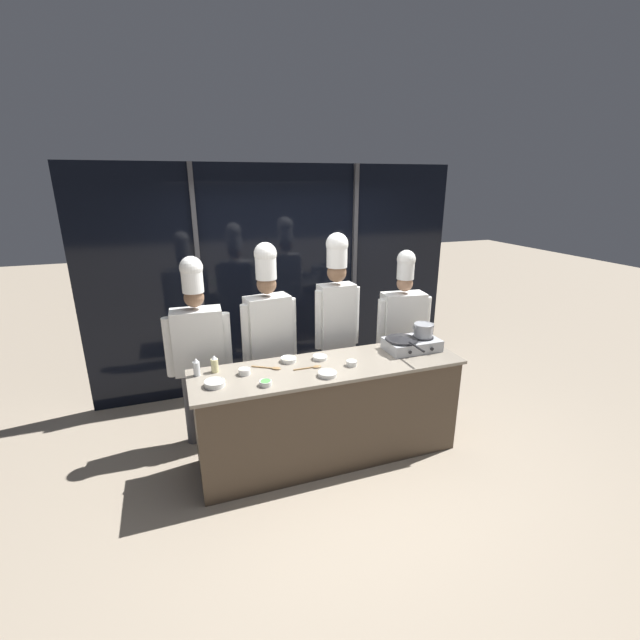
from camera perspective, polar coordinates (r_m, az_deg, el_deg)
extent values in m
plane|color=gray|center=(4.32, 1.17, -17.46)|extent=(24.00, 24.00, 0.00)
cube|color=black|center=(5.24, -5.25, 5.25)|extent=(4.48, 0.04, 2.70)
cube|color=#47474C|center=(5.05, -15.65, 4.16)|extent=(0.05, 0.05, 2.70)
cube|color=#47474C|center=(5.50, 4.56, 5.91)|extent=(0.05, 0.05, 2.70)
cube|color=#4C3D2D|center=(4.07, 1.21, -12.27)|extent=(2.38, 0.64, 0.91)
cube|color=gray|center=(3.86, 1.25, -6.26)|extent=(2.46, 0.67, 0.03)
cube|color=#B2B5BA|center=(4.26, 12.13, -3.20)|extent=(0.52, 0.32, 0.11)
cylinder|color=black|center=(4.18, 10.80, -2.64)|extent=(0.21, 0.21, 0.01)
cylinder|color=black|center=(4.07, 11.93, -4.23)|extent=(0.03, 0.01, 0.03)
cylinder|color=black|center=(4.30, 13.54, -2.23)|extent=(0.21, 0.21, 0.01)
cylinder|color=black|center=(4.19, 14.71, -3.77)|extent=(0.03, 0.01, 0.03)
cylinder|color=#232326|center=(4.18, 10.81, -2.51)|extent=(0.30, 0.30, 0.01)
cone|color=#232326|center=(4.17, 10.82, -2.33)|extent=(0.32, 0.32, 0.04)
cylinder|color=black|center=(3.96, 12.77, -3.52)|extent=(0.02, 0.24, 0.02)
cylinder|color=#93969B|center=(4.28, 13.61, -1.36)|extent=(0.18, 0.18, 0.13)
torus|color=#93969B|center=(4.26, 13.67, -0.55)|extent=(0.19, 0.19, 0.01)
torus|color=#93969B|center=(4.21, 12.48, -1.00)|extent=(0.01, 0.05, 0.05)
torus|color=#93969B|center=(4.32, 14.79, -0.69)|extent=(0.01, 0.05, 0.05)
cylinder|color=beige|center=(3.81, -13.86, -5.91)|extent=(0.06, 0.06, 0.12)
cone|color=white|center=(3.78, -13.95, -4.85)|extent=(0.05, 0.05, 0.03)
cylinder|color=white|center=(3.78, -16.13, -6.27)|extent=(0.06, 0.06, 0.12)
cone|color=white|center=(3.75, -16.23, -5.16)|extent=(0.05, 0.05, 0.04)
cylinder|color=white|center=(3.93, -4.22, -5.31)|extent=(0.14, 0.14, 0.04)
torus|color=white|center=(3.92, -4.23, -5.06)|extent=(0.14, 0.14, 0.01)
cylinder|color=#E0C689|center=(3.92, -4.23, -5.17)|extent=(0.12, 0.12, 0.02)
cylinder|color=white|center=(3.65, 1.00, -7.22)|extent=(0.16, 0.16, 0.03)
torus|color=white|center=(3.64, 1.00, -6.98)|extent=(0.16, 0.16, 0.01)
cylinder|color=beige|center=(3.64, 1.00, -7.09)|extent=(0.13, 0.13, 0.02)
cylinder|color=white|center=(3.58, -13.86, -8.24)|extent=(0.16, 0.16, 0.04)
torus|color=white|center=(3.57, -13.88, -7.94)|extent=(0.17, 0.17, 0.01)
cylinder|color=silver|center=(3.57, -13.87, -8.08)|extent=(0.14, 0.14, 0.02)
cylinder|color=white|center=(3.84, 4.24, -5.78)|extent=(0.09, 0.09, 0.05)
torus|color=white|center=(3.83, 4.25, -5.47)|extent=(0.10, 0.10, 0.01)
cylinder|color=silver|center=(3.84, 4.24, -5.61)|extent=(0.08, 0.08, 0.03)
cylinder|color=white|center=(3.97, -0.01, -5.04)|extent=(0.13, 0.13, 0.03)
torus|color=white|center=(3.96, -0.01, -4.82)|extent=(0.13, 0.13, 0.01)
cylinder|color=white|center=(3.96, -0.01, -4.92)|extent=(0.11, 0.11, 0.02)
cylinder|color=white|center=(3.73, -10.03, -6.80)|extent=(0.10, 0.10, 0.05)
torus|color=white|center=(3.72, -10.05, -6.46)|extent=(0.10, 0.10, 0.01)
cylinder|color=#EAA893|center=(3.72, -10.04, -6.62)|extent=(0.08, 0.08, 0.03)
cylinder|color=white|center=(3.51, -7.27, -8.36)|extent=(0.10, 0.10, 0.04)
torus|color=white|center=(3.50, -7.29, -8.07)|extent=(0.10, 0.10, 0.01)
cylinder|color=#4C9E47|center=(3.51, -7.28, -8.20)|extent=(0.08, 0.08, 0.02)
cube|color=olive|center=(3.84, -7.81, -6.25)|extent=(0.16, 0.11, 0.01)
ellipsoid|color=olive|center=(3.79, -5.87, -6.41)|extent=(0.10, 0.09, 0.02)
cube|color=olive|center=(3.77, -2.26, -6.53)|extent=(0.17, 0.02, 0.01)
ellipsoid|color=olive|center=(3.80, -0.41, -6.23)|extent=(0.08, 0.05, 0.02)
cylinder|color=#4C4C51|center=(4.48, -13.52, -10.82)|extent=(0.12, 0.12, 0.76)
cylinder|color=#4C4C51|center=(4.48, -16.82, -11.11)|extent=(0.12, 0.12, 0.76)
cube|color=white|center=(4.19, -15.94, -2.68)|extent=(0.47, 0.27, 0.62)
cylinder|color=white|center=(4.17, -12.36, -2.82)|extent=(0.09, 0.09, 0.57)
cylinder|color=white|center=(4.18, -19.45, -3.44)|extent=(0.09, 0.09, 0.57)
sphere|color=brown|center=(4.07, -16.46, 2.89)|extent=(0.18, 0.18, 0.18)
cylinder|color=white|center=(4.03, -16.67, 5.12)|extent=(0.19, 0.19, 0.23)
sphere|color=white|center=(4.01, -16.81, 6.70)|extent=(0.21, 0.21, 0.21)
cylinder|color=#2D3856|center=(4.60, -5.17, -9.33)|extent=(0.11, 0.11, 0.80)
cylinder|color=#2D3856|center=(4.52, -7.99, -9.93)|extent=(0.11, 0.11, 0.80)
cube|color=white|center=(4.27, -6.91, -1.03)|extent=(0.46, 0.28, 0.65)
cylinder|color=white|center=(4.33, -3.75, -0.90)|extent=(0.09, 0.09, 0.59)
cylinder|color=white|center=(4.17, -9.84, -1.90)|extent=(0.09, 0.09, 0.59)
sphere|color=brown|center=(4.15, -7.14, 4.74)|extent=(0.19, 0.19, 0.19)
cylinder|color=white|center=(4.11, -7.24, 7.09)|extent=(0.20, 0.20, 0.24)
sphere|color=white|center=(4.09, -7.31, 8.76)|extent=(0.22, 0.22, 0.22)
cylinder|color=#4C4C51|center=(4.78, 3.20, -7.90)|extent=(0.10, 0.10, 0.83)
cylinder|color=#4C4C51|center=(4.71, 0.91, -8.33)|extent=(0.10, 0.10, 0.83)
cube|color=white|center=(4.46, 2.17, 0.57)|extent=(0.38, 0.21, 0.67)
cylinder|color=white|center=(4.53, 4.75, 0.63)|extent=(0.07, 0.07, 0.62)
cylinder|color=white|center=(4.36, -0.18, 0.01)|extent=(0.07, 0.07, 0.62)
sphere|color=brown|center=(4.34, 2.25, 6.35)|extent=(0.20, 0.20, 0.20)
cylinder|color=white|center=(4.31, 2.27, 8.57)|extent=(0.21, 0.21, 0.23)
sphere|color=white|center=(4.29, 2.29, 10.09)|extent=(0.22, 0.22, 0.22)
cylinder|color=#4C4C51|center=(5.15, 11.82, -6.87)|extent=(0.12, 0.12, 0.74)
cylinder|color=#4C4C51|center=(5.05, 9.13, -7.20)|extent=(0.12, 0.12, 0.74)
cube|color=white|center=(4.86, 10.94, 0.12)|extent=(0.50, 0.30, 0.60)
cylinder|color=white|center=(4.94, 13.90, -0.07)|extent=(0.09, 0.09, 0.55)
cylinder|color=white|center=(4.74, 8.18, -0.50)|extent=(0.09, 0.09, 0.55)
sphere|color=#A87A5B|center=(4.75, 11.24, 4.81)|extent=(0.18, 0.18, 0.18)
cylinder|color=white|center=(4.71, 11.35, 6.65)|extent=(0.18, 0.18, 0.21)
sphere|color=white|center=(4.70, 11.43, 7.93)|extent=(0.20, 0.20, 0.20)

